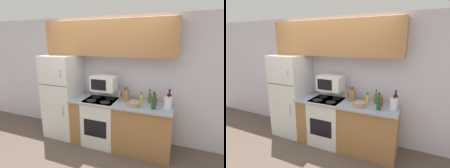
% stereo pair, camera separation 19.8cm
% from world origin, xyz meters
% --- Properties ---
extents(ground_plane, '(12.00, 12.00, 0.00)m').
position_xyz_m(ground_plane, '(0.00, 0.00, 0.00)').
color(ground_plane, brown).
extents(wall_back, '(8.00, 0.05, 2.55)m').
position_xyz_m(wall_back, '(0.00, 0.73, 1.27)').
color(wall_back, silver).
rests_on(wall_back, ground_plane).
extents(lower_cabinets, '(1.95, 0.61, 0.93)m').
position_xyz_m(lower_cabinets, '(0.35, 0.29, 0.46)').
color(lower_cabinets, '#9E6B3D').
rests_on(lower_cabinets, ground_plane).
extents(refrigerator, '(0.70, 0.72, 1.77)m').
position_xyz_m(refrigerator, '(-0.98, 0.35, 0.88)').
color(refrigerator, silver).
rests_on(refrigerator, ground_plane).
extents(upper_cabinets, '(2.65, 0.34, 0.68)m').
position_xyz_m(upper_cabinets, '(0.00, 0.53, 2.11)').
color(upper_cabinets, '#9E6B3D').
rests_on(upper_cabinets, refrigerator).
extents(stove, '(0.64, 0.60, 1.10)m').
position_xyz_m(stove, '(-0.04, 0.28, 0.48)').
color(stove, silver).
rests_on(stove, ground_plane).
extents(microwave, '(0.48, 0.35, 0.29)m').
position_xyz_m(microwave, '(-0.01, 0.38, 1.25)').
color(microwave, silver).
rests_on(microwave, stove).
extents(knife_block, '(0.12, 0.08, 0.29)m').
position_xyz_m(knife_block, '(0.44, 0.39, 1.04)').
color(knife_block, '#9E6B3D').
rests_on(knife_block, lower_cabinets).
extents(bowl, '(0.21, 0.21, 0.08)m').
position_xyz_m(bowl, '(0.65, 0.18, 0.97)').
color(bowl, tan).
rests_on(bowl, lower_cabinets).
extents(bottle_hot_sauce, '(0.05, 0.05, 0.20)m').
position_xyz_m(bottle_hot_sauce, '(1.01, 0.37, 1.00)').
color(bottle_hot_sauce, red).
rests_on(bottle_hot_sauce, lower_cabinets).
extents(bottle_wine_red, '(0.08, 0.08, 0.30)m').
position_xyz_m(bottle_wine_red, '(1.22, 0.44, 1.04)').
color(bottle_wine_red, '#470F19').
rests_on(bottle_wine_red, lower_cabinets).
extents(bottle_wine_green, '(0.08, 0.08, 0.30)m').
position_xyz_m(bottle_wine_green, '(0.99, 0.18, 1.04)').
color(bottle_wine_green, '#194C23').
rests_on(bottle_wine_green, lower_cabinets).
extents(bottle_olive_oil, '(0.06, 0.06, 0.26)m').
position_xyz_m(bottle_olive_oil, '(0.88, 0.47, 1.03)').
color(bottle_olive_oil, '#5B6619').
rests_on(bottle_olive_oil, lower_cabinets).
extents(bottle_cooking_spray, '(0.06, 0.06, 0.22)m').
position_xyz_m(bottle_cooking_spray, '(0.75, 0.35, 1.01)').
color(bottle_cooking_spray, gold).
rests_on(bottle_cooking_spray, lower_cabinets).
extents(kettle, '(0.13, 0.13, 0.22)m').
position_xyz_m(kettle, '(1.22, 0.28, 1.02)').
color(kettle, white).
rests_on(kettle, lower_cabinets).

